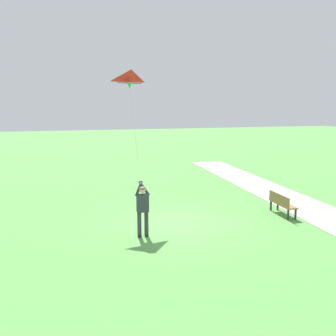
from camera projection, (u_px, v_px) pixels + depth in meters
The scene contains 4 objects.
ground_plane at pixel (174, 223), 13.41m from camera, with size 120.00×120.00×0.00m, color #569947.
person_kite_flyer at pixel (143, 206), 11.90m from camera, with size 0.52×0.62×1.83m.
flying_kite at pixel (131, 80), 14.27m from camera, with size 1.16×3.11×4.02m.
park_bench_near_walkway at pixel (281, 203), 14.40m from camera, with size 0.59×1.54×0.88m.
Camera 1 is at (4.25, 12.16, 4.27)m, focal length 38.12 mm.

